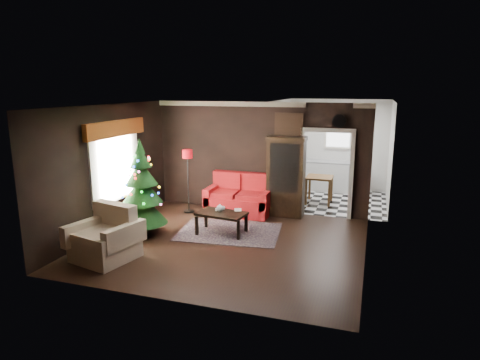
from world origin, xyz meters
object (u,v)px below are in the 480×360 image
(teapot, at_px, (220,208))
(wall_clock, at_px, (339,121))
(curio_cabinet, at_px, (286,178))
(christmas_tree, at_px, (142,188))
(kitchen_table, at_px, (319,190))
(floor_lamp, at_px, (188,181))
(coffee_table, at_px, (222,223))
(loveseat, at_px, (239,195))
(armchair, at_px, (105,236))

(teapot, bearing_deg, wall_clock, 39.07)
(wall_clock, bearing_deg, curio_cabinet, -171.47)
(christmas_tree, relative_size, wall_clock, 6.24)
(christmas_tree, distance_m, kitchen_table, 5.04)
(floor_lamp, xyz_separation_m, coffee_table, (1.35, -1.20, -0.58))
(christmas_tree, bearing_deg, teapot, 22.06)
(loveseat, bearing_deg, coffee_table, -86.33)
(kitchen_table, bearing_deg, floor_lamp, -147.04)
(coffee_table, xyz_separation_m, teapot, (-0.06, 0.05, 0.32))
(loveseat, height_order, coffee_table, loveseat)
(curio_cabinet, relative_size, coffee_table, 1.82)
(loveseat, xyz_separation_m, teapot, (0.04, -1.48, 0.06))
(armchair, bearing_deg, kitchen_table, 70.65)
(christmas_tree, relative_size, coffee_table, 1.91)
(christmas_tree, xyz_separation_m, teapot, (1.54, 0.63, -0.49))
(loveseat, relative_size, coffee_table, 1.63)
(floor_lamp, bearing_deg, coffee_table, -41.72)
(floor_lamp, relative_size, kitchen_table, 2.14)
(armchair, xyz_separation_m, kitchen_table, (3.29, 5.16, -0.09))
(curio_cabinet, distance_m, christmas_tree, 3.53)
(armchair, height_order, wall_clock, wall_clock)
(christmas_tree, xyz_separation_m, kitchen_table, (3.30, 3.75, -0.68))
(loveseat, xyz_separation_m, curio_cabinet, (1.15, 0.22, 0.45))
(floor_lamp, relative_size, coffee_table, 1.54)
(armchair, bearing_deg, christmas_tree, 103.85)
(floor_lamp, bearing_deg, wall_clock, 11.41)
(armchair, bearing_deg, curio_cabinet, 67.88)
(armchair, distance_m, coffee_table, 2.55)
(christmas_tree, distance_m, armchair, 1.52)
(loveseat, height_order, kitchen_table, loveseat)
(wall_clock, xyz_separation_m, kitchen_table, (-0.55, 1.25, -2.00))
(floor_lamp, xyz_separation_m, armchair, (-0.24, -3.18, -0.37))
(loveseat, distance_m, wall_clock, 3.04)
(loveseat, relative_size, teapot, 9.86)
(loveseat, relative_size, floor_lamp, 1.06)
(armchair, bearing_deg, teapot, 66.24)
(coffee_table, bearing_deg, floor_lamp, 138.28)
(coffee_table, xyz_separation_m, kitchen_table, (1.70, 3.18, 0.13))
(loveseat, xyz_separation_m, coffee_table, (0.10, -1.53, -0.25))
(wall_clock, bearing_deg, coffee_table, -139.47)
(floor_lamp, xyz_separation_m, teapot, (1.29, -1.15, -0.27))
(loveseat, relative_size, christmas_tree, 0.85)
(teapot, bearing_deg, floor_lamp, 138.22)
(coffee_table, bearing_deg, loveseat, 93.67)
(christmas_tree, bearing_deg, coffee_table, 19.78)
(floor_lamp, xyz_separation_m, wall_clock, (3.60, 0.73, 1.55))
(wall_clock, bearing_deg, teapot, -140.93)
(floor_lamp, bearing_deg, kitchen_table, 32.96)
(floor_lamp, height_order, christmas_tree, christmas_tree)
(teapot, bearing_deg, curio_cabinet, 56.78)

